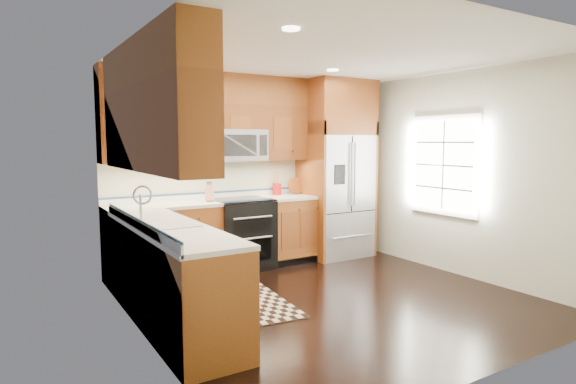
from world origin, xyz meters
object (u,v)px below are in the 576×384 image
range (242,234)px  utensil_crock (277,186)px  refrigerator (336,169)px  rug (232,299)px  knife_block (209,193)px

range → utensil_crock: size_ratio=2.65×
refrigerator → rug: 2.80m
range → knife_block: bearing=174.3°
rug → utensil_crock: bearing=50.5°
knife_block → rug: bearing=-101.2°
refrigerator → utensil_crock: refrigerator is taller
refrigerator → rug: (-2.23, -1.10, -1.30)m
range → rug: bearing=-120.6°
refrigerator → knife_block: bearing=177.6°
refrigerator → utensil_crock: size_ratio=7.30×
range → knife_block: knife_block is taller
utensil_crock → rug: bearing=-134.7°
range → rug: range is taller
range → rug: 1.40m
rug → utensil_crock: size_ratio=4.69×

